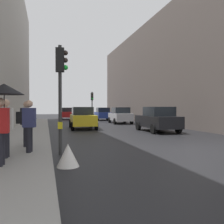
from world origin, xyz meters
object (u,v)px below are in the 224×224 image
object	(u,v)px
car_blue_van	(103,114)
warning_sign_triangle	(68,155)
pedestrian_with_umbrella	(3,101)
pedestrian_with_grey_backpack	(28,123)
car_silver_hatchback	(120,115)
car_dark_suv	(158,119)
pedestrian_in_dark_coat	(27,122)
traffic_light_near_left	(61,79)
traffic_light_far_median	(92,101)
car_yellow_taxi	(83,118)
car_red_sedan	(67,113)
pedestrian_with_black_backpack	(4,125)

from	to	relation	value
car_blue_van	warning_sign_triangle	size ratio (longest dim) A/B	6.62
pedestrian_with_umbrella	pedestrian_with_grey_backpack	distance (m)	1.97
car_silver_hatchback	car_dark_suv	distance (m)	9.25
pedestrian_with_grey_backpack	pedestrian_in_dark_coat	distance (m)	1.30
traffic_light_near_left	traffic_light_far_median	bearing A→B (deg)	75.52
car_silver_hatchback	pedestrian_in_dark_coat	distance (m)	16.83
traffic_light_far_median	car_blue_van	world-z (taller)	traffic_light_far_median
pedestrian_with_umbrella	pedestrian_in_dark_coat	world-z (taller)	pedestrian_with_umbrella
car_yellow_taxi	car_blue_van	world-z (taller)	same
warning_sign_triangle	car_red_sedan	bearing A→B (deg)	85.11
traffic_light_far_median	pedestrian_in_dark_coat	size ratio (longest dim) A/B	1.99
car_yellow_taxi	pedestrian_with_umbrella	bearing A→B (deg)	-107.84
traffic_light_far_median	traffic_light_near_left	world-z (taller)	traffic_light_near_left
traffic_light_near_left	car_silver_hatchback	xyz separation A→B (m)	(7.30, 15.73, -1.80)
car_dark_suv	pedestrian_with_black_backpack	xyz separation A→B (m)	(-8.81, -7.28, 0.29)
traffic_light_far_median	pedestrian_with_black_backpack	distance (m)	19.49
car_red_sedan	pedestrian_with_grey_backpack	size ratio (longest dim) A/B	2.39
car_blue_van	pedestrian_with_black_backpack	world-z (taller)	pedestrian_with_black_backpack
car_dark_suv	traffic_light_far_median	bearing A→B (deg)	102.87
pedestrian_in_dark_coat	pedestrian_with_black_backpack	bearing A→B (deg)	-103.30
car_red_sedan	pedestrian_with_umbrella	distance (m)	29.82
pedestrian_with_grey_backpack	pedestrian_with_black_backpack	distance (m)	0.97
traffic_light_near_left	car_dark_suv	size ratio (longest dim) A/B	0.92
pedestrian_with_black_backpack	car_yellow_taxi	bearing A→B (deg)	69.99
car_silver_hatchback	pedestrian_with_umbrella	distance (m)	19.71
car_yellow_taxi	pedestrian_with_umbrella	size ratio (longest dim) A/B	2.00
car_red_sedan	warning_sign_triangle	size ratio (longest dim) A/B	6.50
pedestrian_with_umbrella	pedestrian_with_grey_backpack	world-z (taller)	pedestrian_with_umbrella
car_yellow_taxi	car_blue_van	xyz separation A→B (m)	(4.76, 12.68, 0.00)
car_blue_van	pedestrian_with_grey_backpack	world-z (taller)	pedestrian_with_grey_backpack
car_silver_hatchback	warning_sign_triangle	size ratio (longest dim) A/B	6.61
car_red_sedan	warning_sign_triangle	world-z (taller)	car_red_sedan
traffic_light_far_median	pedestrian_with_umbrella	xyz separation A→B (m)	(-6.13, -19.45, -0.59)
traffic_light_far_median	warning_sign_triangle	xyz separation A→B (m)	(-4.46, -19.39, -2.11)
car_silver_hatchback	car_dark_suv	bearing A→B (deg)	-91.32
car_dark_suv	car_yellow_taxi	world-z (taller)	same
traffic_light_near_left	pedestrian_with_grey_backpack	xyz separation A→B (m)	(-1.10, -0.06, -1.52)
car_dark_suv	car_yellow_taxi	xyz separation A→B (m)	(-4.73, 3.92, 0.00)
car_yellow_taxi	pedestrian_with_black_backpack	distance (m)	11.92
pedestrian_with_umbrella	pedestrian_with_black_backpack	bearing A→B (deg)	97.65
car_dark_suv	pedestrian_with_grey_backpack	world-z (taller)	pedestrian_with_grey_backpack
pedestrian_with_black_backpack	warning_sign_triangle	bearing A→B (deg)	-28.53
car_yellow_taxi	pedestrian_in_dark_coat	xyz separation A→B (m)	(-3.60, -9.16, 0.25)
car_blue_van	warning_sign_triangle	xyz separation A→B (m)	(-7.02, -24.87, -0.55)
car_silver_hatchback	car_red_sedan	distance (m)	12.83
traffic_light_far_median	warning_sign_triangle	world-z (taller)	traffic_light_far_median
car_dark_suv	pedestrian_with_grey_backpack	distance (m)	10.48
car_dark_suv	pedestrian_with_black_backpack	world-z (taller)	pedestrian_with_black_backpack
car_dark_suv	warning_sign_triangle	xyz separation A→B (m)	(-7.00, -8.26, -0.55)
pedestrian_in_dark_coat	car_silver_hatchback	bearing A→B (deg)	59.47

